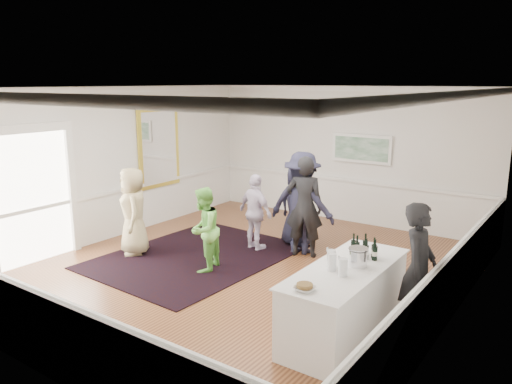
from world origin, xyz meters
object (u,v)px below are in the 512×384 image
Objects in this scene: serving_table at (345,301)px; guest_lilac at (256,212)px; guest_green at (204,230)px; guest_tan at (133,211)px; guest_dark_a at (302,203)px; bartender at (418,270)px; nut_bowl at (305,287)px; guest_navy at (297,205)px; ice_bucket at (358,258)px; guest_dark_b at (304,207)px.

guest_lilac is at bearing 144.15° from serving_table.
serving_table is 1.54× the size of guest_green.
guest_dark_a is at bearing 73.30° from guest_tan.
bartender is 1.72m from nut_bowl.
guest_green is at bearing 101.37° from guest_lilac.
guest_green is at bearing 83.26° from bartender.
guest_tan is 1.03× the size of guest_navy.
guest_dark_a reaches higher than guest_lilac.
guest_dark_a reaches higher than guest_green.
guest_green is (-3.04, 0.67, 0.28)m from serving_table.
ice_bucket reaches higher than serving_table.
guest_lilac reaches higher than serving_table.
nut_bowl is at bearing 44.92° from guest_green.
guest_lilac is 6.06× the size of nut_bowl.
serving_table is 1.19× the size of guest_dark_b.
bartender reaches higher than nut_bowl.
nut_bowl is at bearing 112.36° from guest_dark_a.
bartender is at bearing 137.62° from guest_dark_a.
guest_navy is at bearing -56.73° from guest_dark_a.
serving_table is at bearing 61.27° from guest_green.
bartender is 1.19× the size of guest_green.
serving_table is 3.32m from guest_dark_a.
guest_green is 0.76× the size of guest_dark_a.
guest_dark_a is 4.01m from nut_bowl.
guest_lilac is at bearing 78.08° from guest_tan.
guest_dark_a is at bearing -66.56° from guest_dark_b.
guest_tan is 3.29m from guest_dark_b.
nut_bowl is (-0.85, -1.49, 0.08)m from bartender.
guest_tan is (-4.73, 0.56, 0.38)m from serving_table.
guest_tan is (-5.49, 0.02, -0.05)m from bartender.
guest_green is 0.77× the size of guest_dark_b.
guest_dark_b is at bearing 137.63° from guest_navy.
guest_green is at bearing 170.14° from ice_bucket.
serving_table is 9.21× the size of nut_bowl.
bartender is 3.81m from guest_green.
guest_dark_a is at bearing 136.95° from guest_green.
nut_bowl is (2.95, -1.62, 0.23)m from guest_green.
bartender is 4.04m from guest_lilac.
serving_table is 1.03m from bartender.
guest_navy is at bearing -68.30° from guest_dark_b.
guest_tan is at bearing 12.90° from guest_dark_b.
guest_dark_a is 0.51m from guest_navy.
serving_table is at bearing 159.06° from guest_lilac.
nut_bowl is (-0.18, -1.08, -0.08)m from ice_bucket.
bartender is 1.08× the size of guest_navy.
bartender is 7.14× the size of nut_bowl.
guest_lilac is 3.66m from ice_bucket.
guest_dark_a is at bearing 120.42° from nut_bowl.
guest_navy is at bearing 81.89° from guest_tan.
ice_bucket is at bearing 117.34° from bartender.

